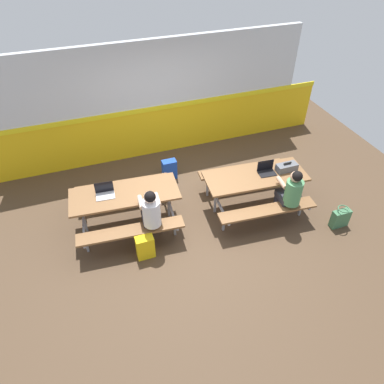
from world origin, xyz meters
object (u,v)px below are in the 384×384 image
(laptop_silver, at_px, (105,193))
(laptop_dark, at_px, (266,170))
(toolbox_grey, at_px, (287,167))
(tote_bag_bright, at_px, (340,218))
(satchel_spare, at_px, (169,169))
(picnic_table_right, at_px, (255,182))
(student_further, at_px, (291,191))
(backpack_dark, at_px, (145,247))
(student_nearer, at_px, (151,212))
(picnic_table_left, at_px, (125,200))

(laptop_silver, relative_size, laptop_dark, 1.00)
(toolbox_grey, bearing_deg, laptop_dark, 170.03)
(tote_bag_bright, bearing_deg, satchel_spare, 136.06)
(picnic_table_right, xyz_separation_m, laptop_silver, (-2.73, 0.38, 0.21))
(student_further, relative_size, backpack_dark, 2.74)
(laptop_silver, relative_size, backpack_dark, 0.76)
(picnic_table_right, xyz_separation_m, student_nearer, (-2.08, -0.27, 0.13))
(picnic_table_left, bearing_deg, student_nearer, -60.73)
(student_nearer, distance_m, backpack_dark, 0.61)
(picnic_table_left, relative_size, toolbox_grey, 4.89)
(backpack_dark, bearing_deg, toolbox_grey, 9.90)
(student_nearer, relative_size, satchel_spare, 2.74)
(laptop_silver, bearing_deg, satchel_spare, 35.31)
(picnic_table_left, height_order, student_nearer, student_nearer)
(laptop_silver, height_order, satchel_spare, laptop_silver)
(toolbox_grey, bearing_deg, backpack_dark, -170.10)
(laptop_silver, bearing_deg, student_nearer, -44.93)
(picnic_table_right, bearing_deg, backpack_dark, -166.34)
(backpack_dark, bearing_deg, picnic_table_right, 13.66)
(student_further, xyz_separation_m, toolbox_grey, (0.22, 0.54, 0.10))
(picnic_table_left, relative_size, tote_bag_bright, 4.55)
(picnic_table_left, xyz_separation_m, laptop_silver, (-0.32, 0.06, 0.21))
(student_nearer, relative_size, toolbox_grey, 3.02)
(tote_bag_bright, bearing_deg, student_further, 152.10)
(toolbox_grey, distance_m, tote_bag_bright, 1.34)
(picnic_table_right, relative_size, laptop_dark, 5.81)
(student_further, bearing_deg, backpack_dark, 179.30)
(laptop_dark, distance_m, satchel_spare, 2.12)
(student_nearer, height_order, backpack_dark, student_nearer)
(picnic_table_left, distance_m, laptop_silver, 0.39)
(laptop_silver, bearing_deg, picnic_table_right, -7.82)
(tote_bag_bright, relative_size, satchel_spare, 0.98)
(backpack_dark, height_order, tote_bag_bright, backpack_dark)
(student_nearer, bearing_deg, tote_bag_bright, -13.11)
(student_further, distance_m, laptop_silver, 3.27)
(student_nearer, bearing_deg, picnic_table_left, 119.27)
(toolbox_grey, bearing_deg, student_nearer, -175.26)
(student_further, relative_size, toolbox_grey, 3.02)
(picnic_table_left, relative_size, backpack_dark, 4.44)
(picnic_table_left, height_order, satchel_spare, picnic_table_left)
(picnic_table_right, xyz_separation_m, satchel_spare, (-1.28, 1.40, -0.36))
(toolbox_grey, relative_size, tote_bag_bright, 0.93)
(picnic_table_right, relative_size, toolbox_grey, 4.89)
(picnic_table_right, height_order, backpack_dark, picnic_table_right)
(picnic_table_right, height_order, student_further, student_further)
(laptop_silver, xyz_separation_m, toolbox_grey, (3.35, -0.42, 0.02))
(picnic_table_left, xyz_separation_m, student_further, (2.80, -0.90, 0.13))
(student_further, distance_m, tote_bag_bright, 1.11)
(toolbox_grey, height_order, satchel_spare, toolbox_grey)
(picnic_table_left, distance_m, picnic_table_right, 2.43)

